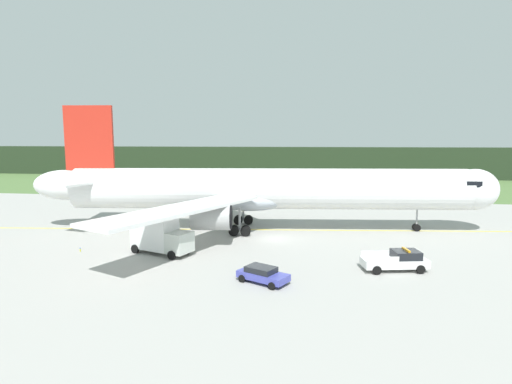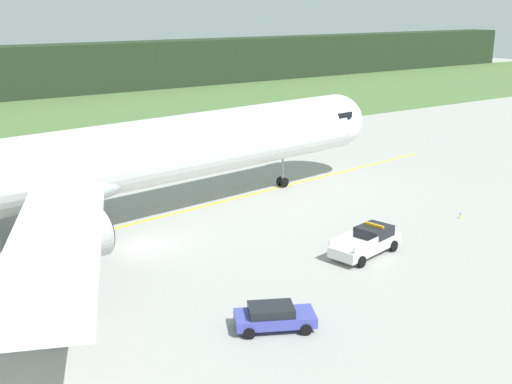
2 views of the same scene
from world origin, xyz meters
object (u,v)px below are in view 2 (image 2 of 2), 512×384
object	(u,v)px
catering_truck	(8,302)
staff_car	(274,316)
airliner	(86,165)
ops_pickup_truck	(367,241)

from	to	relation	value
catering_truck	staff_car	world-z (taller)	catering_truck
airliner	catering_truck	size ratio (longest dim) A/B	8.56
staff_car	ops_pickup_truck	bearing A→B (deg)	23.24
airliner	staff_car	distance (m)	19.84
airliner	catering_truck	xyz separation A→B (m)	(-8.81, -12.31, -3.28)
airliner	catering_truck	bearing A→B (deg)	-125.59
catering_truck	airliner	bearing A→B (deg)	54.41
ops_pickup_truck	catering_truck	distance (m)	22.81
ops_pickup_truck	catering_truck	xyz separation A→B (m)	(-22.70, 1.99, 1.00)
ops_pickup_truck	catering_truck	size ratio (longest dim) A/B	0.87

